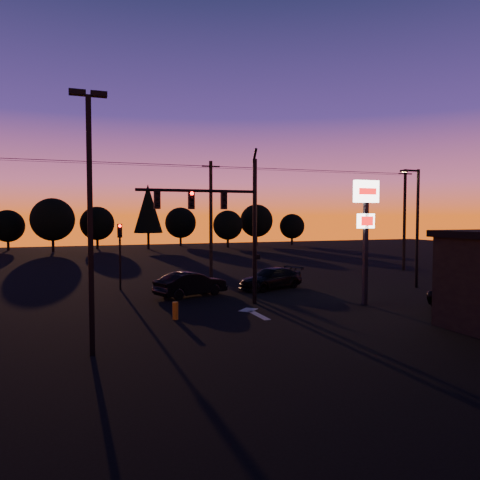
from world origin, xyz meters
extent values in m
plane|color=black|center=(0.00, 0.00, 0.00)|extent=(120.00, 120.00, 0.00)
cube|color=beige|center=(0.50, 1.00, 0.01)|extent=(0.35, 2.20, 0.01)
cube|color=beige|center=(0.50, 2.40, 0.01)|extent=(1.20, 1.20, 0.01)
cylinder|color=black|center=(1.50, 4.00, 4.00)|extent=(0.24, 0.24, 8.00)
cylinder|color=black|center=(1.50, 4.00, 8.20)|extent=(0.14, 0.52, 0.76)
cylinder|color=black|center=(-1.75, 4.00, 6.20)|extent=(6.50, 0.16, 0.16)
cube|color=black|center=(-0.30, 4.00, 5.70)|extent=(0.32, 0.22, 0.95)
sphere|color=black|center=(-0.30, 3.87, 6.05)|extent=(0.18, 0.18, 0.18)
sphere|color=black|center=(-0.30, 3.87, 5.75)|extent=(0.18, 0.18, 0.18)
sphere|color=black|center=(-0.30, 3.87, 5.45)|extent=(0.18, 0.18, 0.18)
cube|color=black|center=(-2.10, 4.00, 5.70)|extent=(0.32, 0.22, 0.95)
sphere|color=#FF0705|center=(-2.10, 3.87, 6.05)|extent=(0.18, 0.18, 0.18)
sphere|color=black|center=(-2.10, 3.87, 5.75)|extent=(0.18, 0.18, 0.18)
sphere|color=black|center=(-2.10, 3.87, 5.45)|extent=(0.18, 0.18, 0.18)
cube|color=black|center=(-3.90, 4.00, 5.70)|extent=(0.32, 0.22, 0.95)
sphere|color=black|center=(-3.90, 3.87, 6.05)|extent=(0.18, 0.18, 0.18)
sphere|color=black|center=(-3.90, 3.87, 5.75)|extent=(0.18, 0.18, 0.18)
sphere|color=black|center=(-3.90, 3.87, 5.45)|extent=(0.18, 0.18, 0.18)
cube|color=black|center=(1.68, 4.00, 2.60)|extent=(0.22, 0.18, 0.28)
cylinder|color=black|center=(-5.00, 11.50, 1.80)|extent=(0.14, 0.14, 3.60)
cube|color=black|center=(-5.00, 11.50, 3.90)|extent=(0.30, 0.20, 0.90)
sphere|color=#FF0705|center=(-5.00, 11.38, 4.22)|extent=(0.18, 0.18, 0.18)
sphere|color=black|center=(-5.00, 11.38, 3.94)|extent=(0.18, 0.18, 0.18)
sphere|color=black|center=(-5.00, 11.38, 3.66)|extent=(0.18, 0.18, 0.18)
cube|color=black|center=(-7.50, -3.00, 4.50)|extent=(0.18, 0.18, 9.00)
cube|color=black|center=(-7.85, -3.00, 9.05)|extent=(0.55, 0.30, 0.18)
cube|color=black|center=(-7.15, -3.00, 9.05)|extent=(0.55, 0.30, 0.18)
cube|color=black|center=(7.00, 1.50, 3.20)|extent=(0.22, 0.22, 6.40)
cube|color=white|center=(7.00, 1.50, 6.20)|extent=(1.50, 0.25, 1.20)
cube|color=red|center=(7.00, 1.36, 6.20)|extent=(1.10, 0.02, 0.35)
cube|color=white|center=(7.00, 1.50, 4.60)|extent=(1.00, 0.22, 0.80)
cube|color=red|center=(7.00, 1.37, 4.60)|extent=(0.75, 0.02, 0.50)
cylinder|color=black|center=(14.00, 5.50, 4.00)|extent=(0.20, 0.20, 8.00)
cylinder|color=black|center=(13.40, 5.50, 7.90)|extent=(1.20, 0.14, 0.14)
cube|color=black|center=(12.80, 5.50, 7.85)|extent=(0.50, 0.22, 0.14)
plane|color=#FFB759|center=(12.80, 5.50, 7.77)|extent=(0.35, 0.35, 0.00)
cylinder|color=black|center=(2.00, 14.00, 4.50)|extent=(0.26, 0.26, 9.00)
cube|color=black|center=(2.00, 14.00, 8.60)|extent=(1.40, 0.10, 0.10)
cylinder|color=black|center=(20.00, 14.00, 4.50)|extent=(0.26, 0.26, 9.00)
cube|color=black|center=(20.00, 14.00, 8.60)|extent=(1.40, 0.10, 0.10)
cylinder|color=black|center=(-7.00, 13.40, 8.55)|extent=(18.00, 0.02, 0.02)
cylinder|color=black|center=(-7.00, 14.00, 8.60)|extent=(18.00, 0.02, 0.02)
cylinder|color=black|center=(-7.00, 14.60, 8.55)|extent=(18.00, 0.02, 0.02)
cylinder|color=black|center=(11.00, 13.40, 8.55)|extent=(18.00, 0.02, 0.02)
cylinder|color=black|center=(11.00, 14.00, 8.60)|extent=(18.00, 0.02, 0.02)
cylinder|color=black|center=(11.00, 14.60, 8.55)|extent=(18.00, 0.02, 0.02)
cube|color=black|center=(9.00, -3.48, 1.40)|extent=(2.20, 0.05, 1.60)
cylinder|color=#AF650C|center=(-3.53, 1.55, 0.42)|extent=(0.28, 0.28, 0.83)
cylinder|color=black|center=(-16.00, 53.00, 0.69)|extent=(0.36, 0.36, 1.38)
sphere|color=black|center=(-16.00, 53.00, 3.44)|extent=(4.54, 4.54, 4.54)
cylinder|color=black|center=(-10.00, 48.00, 0.88)|extent=(0.36, 0.36, 1.75)
sphere|color=black|center=(-10.00, 48.00, 4.38)|extent=(5.77, 5.78, 5.78)
cylinder|color=black|center=(-4.00, 52.00, 0.75)|extent=(0.36, 0.36, 1.50)
sphere|color=black|center=(-4.00, 52.00, 3.75)|extent=(4.95, 4.95, 4.95)
cylinder|color=black|center=(3.00, 49.00, 1.19)|extent=(0.36, 0.36, 2.38)
cone|color=black|center=(3.00, 49.00, 5.94)|extent=(4.18, 4.18, 7.12)
cylinder|color=black|center=(9.00, 54.00, 0.75)|extent=(0.36, 0.36, 1.50)
sphere|color=black|center=(9.00, 54.00, 3.75)|extent=(4.95, 4.95, 4.95)
cylinder|color=black|center=(15.00, 48.00, 0.69)|extent=(0.36, 0.36, 1.38)
sphere|color=black|center=(15.00, 48.00, 3.44)|extent=(4.54, 4.54, 4.54)
cylinder|color=black|center=(21.00, 51.00, 0.81)|extent=(0.36, 0.36, 1.62)
sphere|color=black|center=(21.00, 51.00, 4.06)|extent=(5.36, 5.36, 5.36)
cylinder|color=black|center=(27.00, 50.00, 0.62)|extent=(0.36, 0.36, 1.25)
sphere|color=black|center=(27.00, 50.00, 3.12)|extent=(4.12, 4.12, 4.12)
imported|color=black|center=(-1.24, 7.54, 0.74)|extent=(4.78, 3.08, 1.49)
imported|color=black|center=(4.50, 8.47, 0.69)|extent=(5.15, 3.46, 1.39)
imported|color=black|center=(11.21, -2.11, 0.64)|extent=(3.56, 5.09, 1.29)
camera|label=1|loc=(-8.28, -19.93, 4.89)|focal=35.00mm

